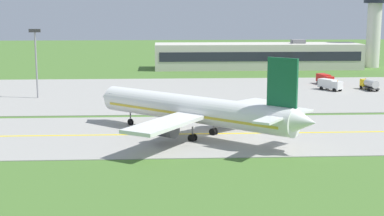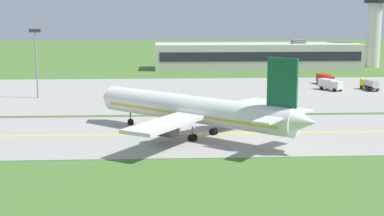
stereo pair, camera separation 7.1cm
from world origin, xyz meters
name	(u,v)px [view 1 (the left image)]	position (x,y,z in m)	size (l,w,h in m)	color
ground_plane	(206,134)	(0.00, 0.00, 0.00)	(500.00, 500.00, 0.00)	#47702D
taxiway_strip	(206,134)	(0.00, 0.00, 0.05)	(240.00, 28.00, 0.10)	#9E9B93
apron_pad	(235,93)	(10.00, 42.00, 0.05)	(140.00, 52.00, 0.10)	#9E9B93
taxiway_centreline	(206,134)	(0.00, 0.00, 0.11)	(220.00, 0.60, 0.01)	yellow
airplane_lead	(195,110)	(-1.72, -1.60, 4.13)	(32.50, 29.82, 12.70)	white
service_truck_baggage	(370,84)	(41.71, 43.98, 1.53)	(2.88, 6.20, 2.65)	yellow
service_truck_fuel	(325,79)	(34.09, 54.12, 1.53)	(3.17, 6.27, 2.60)	red
service_truck_catering	(330,84)	(32.47, 44.26, 1.53)	(4.92, 6.17, 2.60)	silver
terminal_building	(257,56)	(23.56, 92.82, 3.96)	(64.38, 13.88, 9.09)	beige
control_tower	(374,19)	(61.27, 94.74, 15.40)	(7.60, 7.60, 25.44)	silver
apron_light_mast	(36,55)	(-33.13, 36.47, 9.33)	(2.40, 0.50, 14.70)	gray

